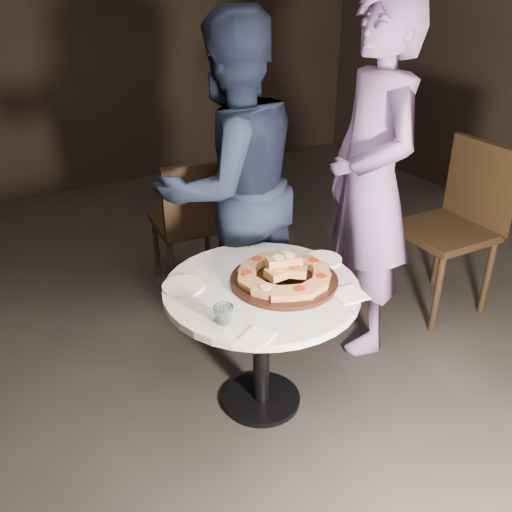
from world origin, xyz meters
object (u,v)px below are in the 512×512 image
at_px(serving_board, 284,280).
at_px(chair_right, 460,216).
at_px(diner_navy, 231,187).
at_px(chair_far, 193,218).
at_px(diner_teal, 371,184).
at_px(focaccia_pile, 285,271).
at_px(table, 262,309).
at_px(water_glass, 224,315).

bearing_deg(serving_board, chair_right, 9.47).
xyz_separation_m(serving_board, diner_navy, (0.08, 0.66, 0.22)).
height_order(chair_far, chair_right, chair_right).
bearing_deg(chair_right, diner_teal, -88.38).
bearing_deg(serving_board, focaccia_pile, 39.22).
bearing_deg(serving_board, table, 167.98).
relative_size(chair_far, diner_teal, 0.49).
bearing_deg(serving_board, water_glass, -158.89).
xyz_separation_m(table, diner_teal, (0.78, 0.22, 0.40)).
distance_m(serving_board, water_glass, 0.41).
bearing_deg(diner_navy, table, 67.78).
relative_size(focaccia_pile, water_glass, 5.33).
xyz_separation_m(focaccia_pile, diner_teal, (0.68, 0.24, 0.22)).
height_order(serving_board, diner_navy, diner_navy).
bearing_deg(chair_far, diner_teal, 129.52).
xyz_separation_m(table, chair_far, (0.18, 1.14, -0.01)).
relative_size(water_glass, diner_navy, 0.05).
height_order(water_glass, chair_far, chair_far).
xyz_separation_m(table, focaccia_pile, (0.11, -0.02, 0.18)).
bearing_deg(water_glass, chair_far, 70.75).
bearing_deg(diner_navy, diner_teal, 138.88).
height_order(table, chair_right, chair_right).
xyz_separation_m(focaccia_pile, diner_navy, (0.08, 0.66, 0.17)).
relative_size(chair_far, diner_navy, 0.51).
relative_size(table, diner_navy, 0.58).
xyz_separation_m(serving_board, chair_far, (0.07, 1.16, -0.15)).
distance_m(chair_right, diner_teal, 0.81).
bearing_deg(table, diner_navy, 73.53).
height_order(diner_navy, diner_teal, diner_teal).
relative_size(serving_board, chair_far, 0.53).
bearing_deg(diner_teal, water_glass, -54.41).
bearing_deg(focaccia_pile, chair_far, 86.52).
relative_size(table, serving_board, 2.12).
distance_m(chair_far, diner_navy, 0.62).
bearing_deg(chair_far, chair_right, 151.55).
xyz_separation_m(chair_far, chair_right, (1.34, -0.93, 0.07)).
height_order(focaccia_pile, diner_navy, diner_navy).
height_order(table, diner_navy, diner_navy).
bearing_deg(focaccia_pile, chair_right, 9.40).
relative_size(focaccia_pile, chair_far, 0.48).
xyz_separation_m(serving_board, chair_right, (1.41, 0.24, -0.08)).
bearing_deg(focaccia_pile, diner_navy, 82.99).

